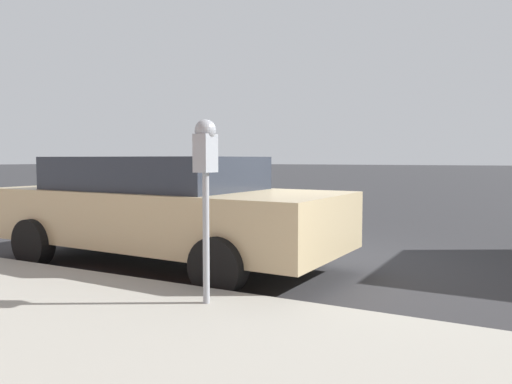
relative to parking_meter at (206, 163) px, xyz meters
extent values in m
plane|color=#2B2B2D|center=(2.66, 0.34, -1.41)|extent=(220.00, 220.00, 0.00)
cylinder|color=gray|center=(0.00, 0.00, -0.67)|extent=(0.06, 0.06, 1.18)
cube|color=gray|center=(0.00, 0.00, 0.09)|extent=(0.20, 0.14, 0.34)
sphere|color=gray|center=(0.00, 0.00, 0.29)|extent=(0.19, 0.19, 0.19)
cube|color=#19389E|center=(0.11, 0.00, 0.05)|extent=(0.01, 0.11, 0.12)
cube|color=black|center=(0.11, 0.00, 0.16)|extent=(0.01, 0.10, 0.08)
cube|color=tan|center=(1.65, 1.74, -0.73)|extent=(2.10, 4.91, 0.71)
cube|color=#232833|center=(1.66, 1.93, -0.16)|extent=(1.79, 2.77, 0.44)
cylinder|color=black|center=(2.55, 0.21, -1.09)|extent=(0.24, 0.65, 0.64)
cylinder|color=black|center=(0.64, 0.28, -1.09)|extent=(0.24, 0.65, 0.64)
cylinder|color=black|center=(2.67, 3.20, -1.09)|extent=(0.24, 0.65, 0.64)
cylinder|color=black|center=(0.75, 3.28, -1.09)|extent=(0.24, 0.65, 0.64)
camera|label=1|loc=(-3.71, -2.47, 0.04)|focal=35.00mm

